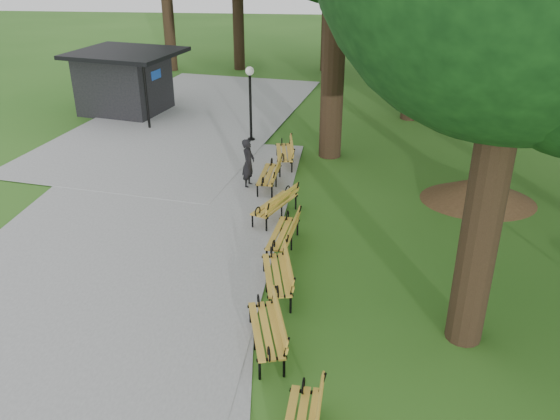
# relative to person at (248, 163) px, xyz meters

# --- Properties ---
(ground) EXTENTS (100.00, 100.00, 0.00)m
(ground) POSITION_rel_person_xyz_m (1.28, -6.99, -0.78)
(ground) COLOR #2B611B
(ground) RESTS_ON ground
(path) EXTENTS (12.00, 38.00, 0.06)m
(path) POSITION_rel_person_xyz_m (-2.72, -3.99, -0.75)
(path) COLOR gray
(path) RESTS_ON ground
(person) EXTENTS (0.47, 0.63, 1.56)m
(person) POSITION_rel_person_xyz_m (0.00, 0.00, 0.00)
(person) COLOR black
(person) RESTS_ON ground
(kiosk) EXTENTS (5.09, 4.68, 2.71)m
(kiosk) POSITION_rel_person_xyz_m (-6.65, 7.87, 0.57)
(kiosk) COLOR black
(kiosk) RESTS_ON ground
(lamp_post) EXTENTS (0.32, 0.32, 2.85)m
(lamp_post) POSITION_rel_person_xyz_m (-0.54, 4.39, 1.29)
(lamp_post) COLOR black
(lamp_post) RESTS_ON ground
(dirt_mound) EXTENTS (2.84, 2.84, 0.75)m
(dirt_mound) POSITION_rel_person_xyz_m (6.98, -0.44, -0.40)
(dirt_mound) COLOR #47301C
(dirt_mound) RESTS_ON ground
(bench_2) EXTENTS (1.07, 2.00, 0.88)m
(bench_2) POSITION_rel_person_xyz_m (1.45, -7.77, -0.34)
(bench_2) COLOR gold
(bench_2) RESTS_ON ground
(bench_3) EXTENTS (0.99, 1.99, 0.88)m
(bench_3) POSITION_rel_person_xyz_m (1.46, -5.81, -0.34)
(bench_3) COLOR gold
(bench_3) RESTS_ON ground
(bench_4) EXTENTS (0.87, 1.96, 0.88)m
(bench_4) POSITION_rel_person_xyz_m (1.43, -3.89, -0.34)
(bench_4) COLOR gold
(bench_4) RESTS_ON ground
(bench_5) EXTENTS (1.37, 1.99, 0.88)m
(bench_5) POSITION_rel_person_xyz_m (1.05, -2.18, -0.34)
(bench_5) COLOR gold
(bench_5) RESTS_ON ground
(bench_6) EXTENTS (0.74, 1.93, 0.88)m
(bench_6) POSITION_rel_person_xyz_m (0.65, -0.04, -0.34)
(bench_6) COLOR gold
(bench_6) RESTS_ON ground
(bench_7) EXTENTS (0.88, 1.97, 0.88)m
(bench_7) POSITION_rel_person_xyz_m (0.95, 1.99, -0.34)
(bench_7) COLOR gold
(bench_7) RESTS_ON ground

